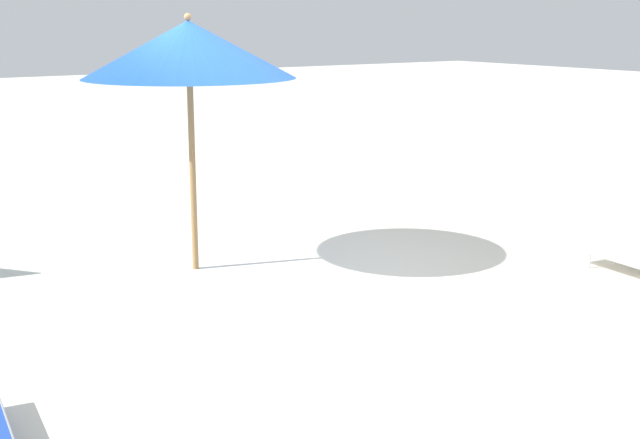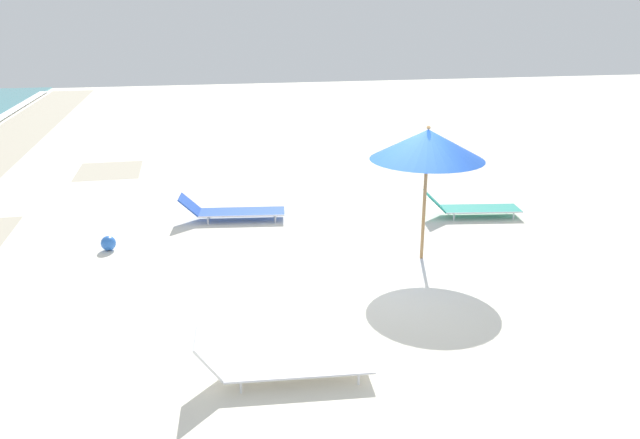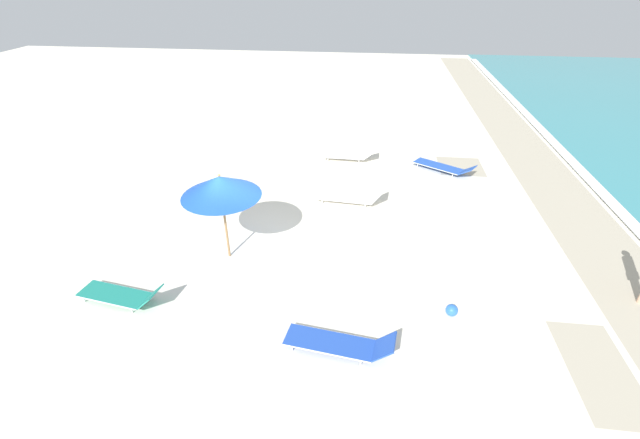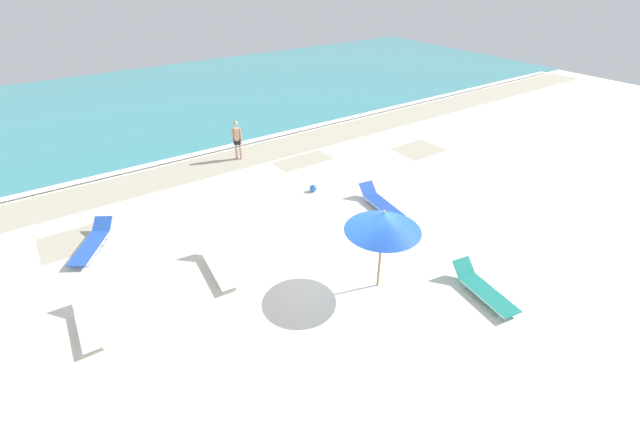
% 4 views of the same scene
% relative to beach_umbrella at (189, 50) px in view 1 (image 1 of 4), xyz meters
% --- Properties ---
extents(ground_plane, '(60.00, 60.00, 0.16)m').
position_rel_beach_umbrella_xyz_m(ground_plane, '(-0.63, 0.92, -2.19)').
color(ground_plane, silver).
extents(beach_umbrella, '(2.01, 2.01, 2.45)m').
position_rel_beach_umbrella_xyz_m(beach_umbrella, '(0.00, 0.00, 0.00)').
color(beach_umbrella, '#9E7547').
rests_on(beach_umbrella, ground_plane).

